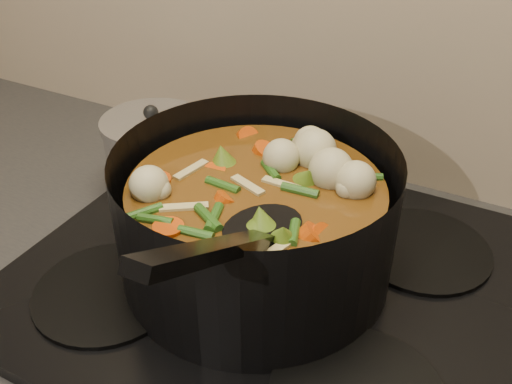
% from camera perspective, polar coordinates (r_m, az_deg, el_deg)
% --- Properties ---
extents(stovetop, '(0.62, 0.54, 0.03)m').
position_cam_1_polar(stovetop, '(0.74, 1.62, -8.41)').
color(stovetop, black).
rests_on(stovetop, counter).
extents(stockpot, '(0.39, 0.48, 0.25)m').
position_cam_1_polar(stockpot, '(0.69, 0.01, -2.78)').
color(stockpot, black).
rests_on(stockpot, stovetop).
extents(saucepan, '(0.16, 0.16, 0.13)m').
position_cam_1_polar(saucepan, '(0.90, -10.07, 4.20)').
color(saucepan, silver).
rests_on(saucepan, stovetop).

